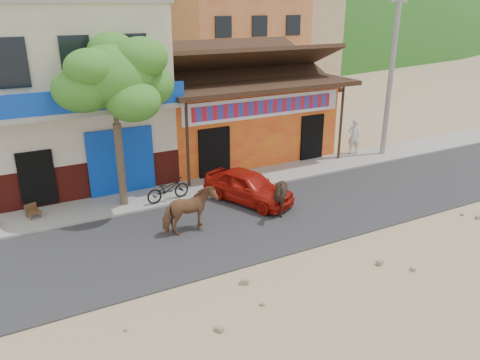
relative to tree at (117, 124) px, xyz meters
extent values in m
plane|color=#9E825B|center=(4.60, -5.80, -3.12)|extent=(120.00, 120.00, 0.00)
cube|color=#28282B|center=(4.60, -3.30, -3.10)|extent=(60.00, 5.00, 0.04)
cube|color=gray|center=(4.60, 0.20, -3.06)|extent=(60.00, 2.00, 0.12)
cube|color=orange|center=(6.60, 4.20, -1.32)|extent=(8.00, 6.00, 3.60)
cube|color=beige|center=(-0.90, 4.20, 0.38)|extent=(7.00, 6.00, 7.00)
cube|color=#CC723F|center=(13.60, 18.20, 2.88)|extent=(9.00, 9.00, 12.00)
cube|color=tan|center=(22.60, 24.20, 1.88)|extent=(8.00, 8.00, 10.00)
cylinder|color=gray|center=(12.80, 0.20, 1.00)|extent=(0.24, 0.24, 8.00)
imported|color=brown|center=(1.35, -3.07, -2.34)|extent=(1.86, 1.05, 1.49)
imported|color=black|center=(4.64, -3.30, -2.37)|extent=(1.45, 1.33, 1.42)
imported|color=#B1160C|center=(4.20, -1.77, -2.47)|extent=(2.70, 3.83, 1.21)
imported|color=black|center=(1.55, -0.44, -2.56)|extent=(1.75, 0.82, 0.89)
imported|color=silver|center=(11.53, 0.90, -2.16)|extent=(0.71, 0.59, 1.68)
camera|label=1|loc=(-3.62, -15.84, 3.88)|focal=35.00mm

